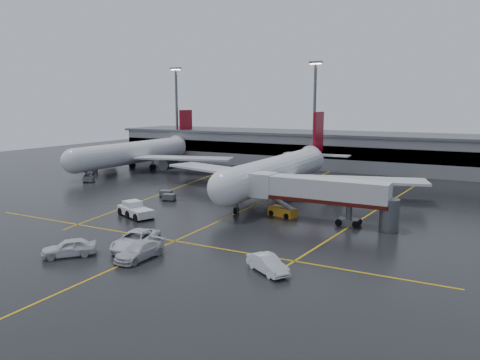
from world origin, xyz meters
The scene contains 22 objects.
ground centered at (0.00, 0.00, 0.00)m, with size 220.00×220.00×0.00m, color black.
apron_line_centre centered at (0.00, 0.00, 0.01)m, with size 0.25×90.00×0.02m, color gold.
apron_line_stop centered at (0.00, -22.00, 0.01)m, with size 60.00×0.25×0.02m, color gold.
apron_line_left centered at (-20.00, 10.00, 0.01)m, with size 0.25×70.00×0.02m, color gold.
apron_line_right centered at (18.00, 10.00, 0.01)m, with size 0.25×70.00×0.02m, color gold.
terminal centered at (0.00, 47.93, 4.32)m, with size 122.00×19.00×8.60m.
light_mast_left centered at (-45.00, 42.00, 14.47)m, with size 3.00×1.20×25.45m.
light_mast_mid centered at (-5.00, 42.00, 14.47)m, with size 3.00×1.20×25.45m.
main_airliner centered at (0.00, 9.70, 4.21)m, with size 48.80×45.60×14.10m.
second_airliner centered at (-42.00, 21.70, 4.21)m, with size 48.80×45.60×14.10m.
jet_bridge centered at (11.87, -6.00, 3.93)m, with size 19.90×3.40×6.05m.
pushback_tractor centered at (-11.67, -15.18, 0.89)m, with size 6.71×4.64×2.23m.
belt_loader centered at (6.46, -5.24, 0.63)m, with size 4.37×2.83×2.56m.
service_van_a centered at (-2.16, -26.20, 0.97)m, with size 3.22×6.99×1.94m, color white.
service_van_b centered at (0.41, -28.59, 0.85)m, with size 2.38×5.85×1.70m, color silver.
service_van_c centered at (13.50, -26.01, 0.83)m, with size 1.75×5.01×1.65m, color white.
service_van_d centered at (-6.56, -31.34, 0.92)m, with size 2.18×5.43×1.85m, color silver.
baggage_cart_a centered at (-13.87, -4.27, 0.63)m, with size 2.25×1.74×1.12m.
baggage_cart_b centered at (-16.18, -2.00, 0.63)m, with size 2.29×1.83×1.12m.
baggage_cart_c centered at (-11.02, 6.76, 0.63)m, with size 2.27×1.79×1.12m.
baggage_cart_d centered at (-45.95, 10.75, 0.63)m, with size 2.26×1.75×1.12m.
baggage_cart_e centered at (-38.75, 2.53, 0.63)m, with size 2.29×1.81×1.12m.
Camera 1 is at (29.99, -63.05, 15.56)m, focal length 33.97 mm.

